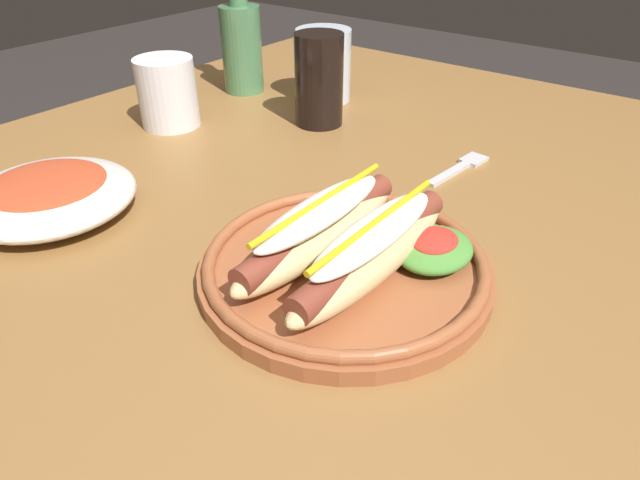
% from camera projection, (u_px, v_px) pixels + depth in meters
% --- Properties ---
extents(dining_table, '(1.39, 1.01, 0.74)m').
position_uv_depth(dining_table, '(258.00, 280.00, 0.67)').
color(dining_table, olive).
rests_on(dining_table, ground_plane).
extents(hot_dog_plate, '(0.28, 0.28, 0.08)m').
position_uv_depth(hot_dog_plate, '(349.00, 254.00, 0.52)').
color(hot_dog_plate, '#9E5633').
rests_on(hot_dog_plate, dining_table).
extents(fork, '(0.12, 0.03, 0.00)m').
position_uv_depth(fork, '(461.00, 167.00, 0.73)').
color(fork, silver).
rests_on(fork, dining_table).
extents(soda_cup, '(0.07, 0.07, 0.13)m').
position_uv_depth(soda_cup, '(319.00, 80.00, 0.83)').
color(soda_cup, black).
rests_on(soda_cup, dining_table).
extents(water_cup, '(0.09, 0.09, 0.12)m').
position_uv_depth(water_cup, '(323.00, 65.00, 0.93)').
color(water_cup, silver).
rests_on(water_cup, dining_table).
extents(extra_cup, '(0.09, 0.09, 0.10)m').
position_uv_depth(extra_cup, '(167.00, 93.00, 0.83)').
color(extra_cup, white).
rests_on(extra_cup, dining_table).
extents(glass_bottle, '(0.07, 0.07, 0.23)m').
position_uv_depth(glass_bottle, '(241.00, 42.00, 0.95)').
color(glass_bottle, '#4C7F51').
rests_on(glass_bottle, dining_table).
extents(side_bowl, '(0.19, 0.19, 0.05)m').
position_uv_depth(side_bowl, '(49.00, 194.00, 0.62)').
color(side_bowl, silver).
rests_on(side_bowl, dining_table).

